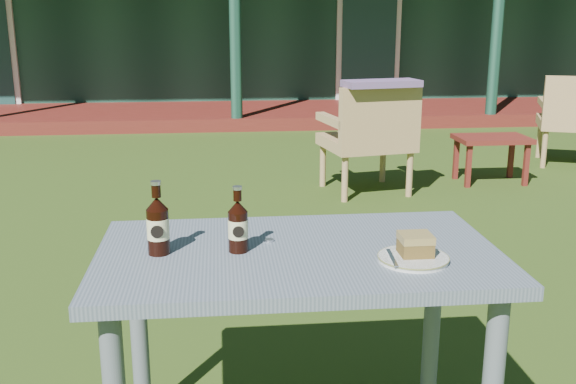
{
  "coord_description": "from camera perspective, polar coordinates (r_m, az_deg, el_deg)",
  "views": [
    {
      "loc": [
        -0.23,
        -3.49,
        1.4
      ],
      "look_at": [
        0.0,
        -1.3,
        0.82
      ],
      "focal_mm": 42.0,
      "sensor_mm": 36.0,
      "label": 1
    }
  ],
  "objects": [
    {
      "name": "pavilion",
      "position": [
        12.88,
        -5.12,
        15.7
      ],
      "size": [
        15.8,
        8.3,
        3.45
      ],
      "color": "#173E2E",
      "rests_on": "ground"
    },
    {
      "name": "armchair_right",
      "position": [
        6.9,
        23.2,
        5.98
      ],
      "size": [
        0.81,
        0.78,
        0.86
      ],
      "color": "tan",
      "rests_on": "ground"
    },
    {
      "name": "floral_throw",
      "position": [
        5.15,
        7.92,
        9.09
      ],
      "size": [
        0.61,
        0.34,
        0.05
      ],
      "primitive_type": "cube",
      "rotation": [
        0.0,
        0.0,
        3.33
      ],
      "color": "slate",
      "rests_on": "armchair_left"
    },
    {
      "name": "ground",
      "position": [
        3.77,
        -2.06,
        -7.03
      ],
      "size": [
        80.0,
        80.0,
        0.0
      ],
      "primitive_type": "plane",
      "color": "#334916"
    },
    {
      "name": "plate",
      "position": [
        1.97,
        10.55,
        -5.54
      ],
      "size": [
        0.2,
        0.2,
        0.01
      ],
      "color": "silver",
      "rests_on": "cafe_table"
    },
    {
      "name": "cola_bottle_near",
      "position": [
        1.99,
        -4.25,
        -2.86
      ],
      "size": [
        0.06,
        0.06,
        0.2
      ],
      "color": "black",
      "rests_on": "cafe_table"
    },
    {
      "name": "side_table",
      "position": [
        5.98,
        16.87,
        3.97
      ],
      "size": [
        0.6,
        0.4,
        0.4
      ],
      "color": "maroon",
      "rests_on": "ground"
    },
    {
      "name": "armchair_left",
      "position": [
        5.36,
        6.99,
        4.95
      ],
      "size": [
        0.75,
        0.72,
        0.88
      ],
      "color": "tan",
      "rests_on": "ground"
    },
    {
      "name": "fork",
      "position": [
        1.94,
        8.79,
        -5.52
      ],
      "size": [
        0.02,
        0.14,
        0.0
      ],
      "primitive_type": "cube",
      "rotation": [
        0.0,
        0.0,
        -0.07
      ],
      "color": "silver",
      "rests_on": "plate"
    },
    {
      "name": "cola_bottle_far",
      "position": [
        2.0,
        -10.96,
        -2.76
      ],
      "size": [
        0.07,
        0.07,
        0.22
      ],
      "color": "black",
      "rests_on": "cafe_table"
    },
    {
      "name": "cafe_table",
      "position": [
        2.06,
        0.87,
        -7.56
      ],
      "size": [
        1.2,
        0.7,
        0.72
      ],
      "color": "slate",
      "rests_on": "ground"
    },
    {
      "name": "bottle_cap",
      "position": [
        2.09,
        -1.6,
        -4.11
      ],
      "size": [
        0.03,
        0.03,
        0.01
      ],
      "primitive_type": "cylinder",
      "color": "silver",
      "rests_on": "cafe_table"
    },
    {
      "name": "cake_slice",
      "position": [
        1.97,
        10.74,
        -4.36
      ],
      "size": [
        0.09,
        0.09,
        0.06
      ],
      "color": "brown",
      "rests_on": "plate"
    }
  ]
}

